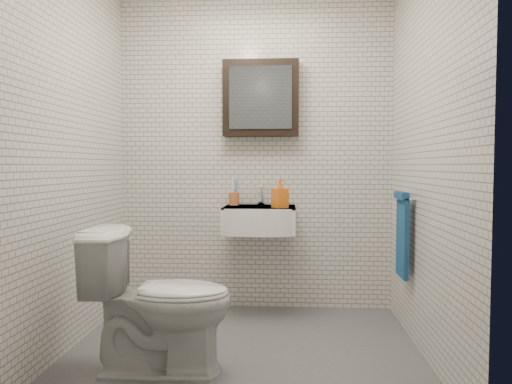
% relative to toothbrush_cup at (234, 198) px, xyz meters
% --- Properties ---
extents(ground, '(2.20, 2.00, 0.01)m').
position_rel_toothbrush_cup_xyz_m(ground, '(0.16, -0.90, -0.90)').
color(ground, '#4F5157').
rests_on(ground, ground).
extents(room_shell, '(2.22, 2.02, 2.51)m').
position_rel_toothbrush_cup_xyz_m(room_shell, '(0.16, -0.90, 0.56)').
color(room_shell, silver).
rests_on(room_shell, ground).
extents(washbasin, '(0.55, 0.50, 0.20)m').
position_rel_toothbrush_cup_xyz_m(washbasin, '(0.21, -0.17, -0.15)').
color(washbasin, white).
rests_on(washbasin, room_shell).
extents(faucet, '(0.06, 0.20, 0.15)m').
position_rel_toothbrush_cup_xyz_m(faucet, '(0.21, 0.03, 0.01)').
color(faucet, silver).
rests_on(faucet, washbasin).
extents(mirror_cabinet, '(0.60, 0.15, 0.60)m').
position_rel_toothbrush_cup_xyz_m(mirror_cabinet, '(0.21, 0.03, 0.79)').
color(mirror_cabinet, black).
rests_on(mirror_cabinet, room_shell).
extents(towel_rail, '(0.09, 0.30, 0.58)m').
position_rel_toothbrush_cup_xyz_m(towel_rail, '(1.21, -0.55, -0.18)').
color(towel_rail, silver).
rests_on(towel_rail, room_shell).
extents(toothbrush_cup, '(0.08, 0.08, 0.22)m').
position_rel_toothbrush_cup_xyz_m(toothbrush_cup, '(0.00, 0.00, 0.00)').
color(toothbrush_cup, '#C06230').
rests_on(toothbrush_cup, washbasin).
extents(soap_bottle, '(0.14, 0.14, 0.22)m').
position_rel_toothbrush_cup_xyz_m(soap_bottle, '(0.37, -0.24, 0.05)').
color(soap_bottle, orange).
rests_on(soap_bottle, washbasin).
extents(toilet, '(0.82, 0.48, 0.82)m').
position_rel_toothbrush_cup_xyz_m(toilet, '(-0.28, -1.23, -0.50)').
color(toilet, white).
rests_on(toilet, ground).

